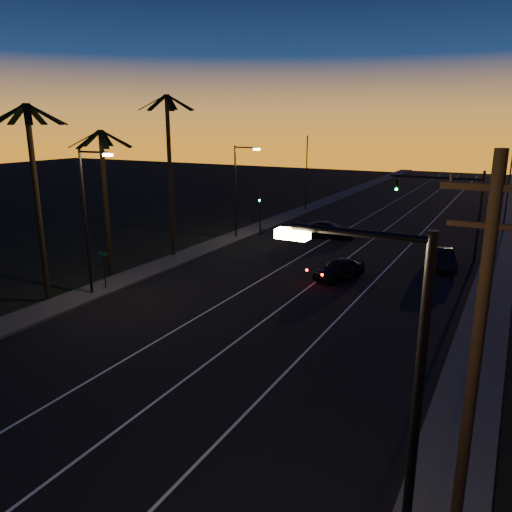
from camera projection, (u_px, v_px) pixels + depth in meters
The scene contains 21 objects.
road at pixel (314, 277), 34.93m from camera, with size 20.00×170.00×0.01m, color black.
sidewalk_left at pixel (184, 257), 39.98m from camera, with size 2.40×170.00×0.16m, color #363633.
sidewalk_right at pixel (489, 302), 29.84m from camera, with size 2.40×170.00×0.16m, color #363633.
lane_stripe_left at pixel (276, 271), 36.28m from camera, with size 0.12×160.00×0.01m, color silver.
lane_stripe_mid at pixel (321, 278), 34.70m from camera, with size 0.12×160.00×0.01m, color silver.
lane_stripe_right at pixel (370, 285), 33.11m from camera, with size 0.12×160.00×0.01m, color silver.
palm_near at pixel (35, 184), 28.56m from camera, with size 4.25×4.16×11.53m.
palm_mid at pixel (105, 186), 34.17m from camera, with size 4.25×4.16×10.03m.
palm_far at pixel (169, 161), 38.48m from camera, with size 4.25×4.16×12.53m.
streetlight_left_near at pixel (88, 212), 29.86m from camera, with size 2.55×0.26×9.00m.
streetlight_left_far at pixel (238, 184), 45.28m from camera, with size 2.55×0.26×8.50m.
streetlight_right_near at pixel (394, 447), 8.23m from camera, with size 2.55×0.26×9.00m.
street_sign at pixel (104, 266), 31.71m from camera, with size 0.70×0.06×2.60m.
utility_pole at pixel (475, 360), 11.24m from camera, with size 2.20×0.28×10.00m.
signal_mast at pixel (448, 198), 38.98m from camera, with size 7.10×0.41×7.00m.
signal_post at pixel (260, 206), 47.00m from camera, with size 0.28×0.37×4.20m.
far_pole_left at pixel (306, 174), 60.07m from camera, with size 0.14×0.14×9.00m, color black.
far_pole_right at pixel (508, 187), 47.55m from camera, with size 0.14×0.14×9.00m, color black.
lead_car at pixel (339, 269), 34.41m from camera, with size 3.24×4.85×1.40m.
right_car at pixel (442, 259), 36.92m from camera, with size 2.73×4.61×1.44m.
cross_car at pixel (328, 230), 46.71m from camera, with size 5.29×2.90×1.45m.
Camera 1 is at (12.03, -1.37, 10.50)m, focal length 35.00 mm.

